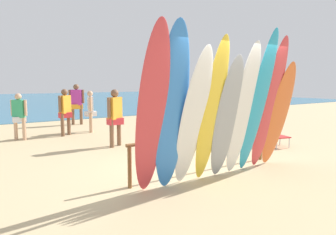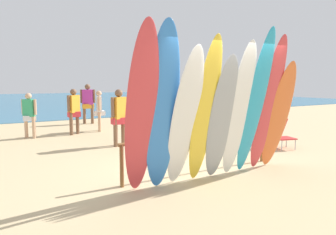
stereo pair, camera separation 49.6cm
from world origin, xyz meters
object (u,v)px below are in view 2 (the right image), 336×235
Objects in this scene: beachgoer_strolling at (74,108)px; surfboard_blue_1 at (162,108)px; surfboard_red_7 at (268,105)px; beach_chair_red at (246,125)px; surfboard_orange_8 at (279,116)px; surfboard_grey_4 at (222,119)px; surfboard_rack at (202,142)px; surfboard_red_0 at (142,110)px; beach_chair_blue at (281,132)px; surfboard_white_2 at (185,118)px; beachgoer_by_water at (88,101)px; beachgoer_near_rack at (99,108)px; beachgoer_photographing at (119,113)px; surfboard_teal_6 at (255,104)px; surfboard_white_5 at (239,111)px; surfboard_yellow_3 at (205,111)px; beach_chair_striped at (205,126)px; beachgoer_midbeach at (29,112)px.

surfboard_blue_1 is at bearing 54.09° from beachgoer_strolling.
surfboard_red_7 reaches higher than beach_chair_red.
surfboard_red_7 is at bearing 4.34° from surfboard_blue_1.
surfboard_grey_4 is at bearing -176.50° from surfboard_orange_8.
surfboard_rack is 1.82m from surfboard_red_0.
beach_chair_blue is at bearing 17.32° from surfboard_red_0.
surfboard_white_2 is 9.10m from beachgoer_by_water.
beachgoer_near_rack is at bearing 91.29° from surfboard_rack.
surfboard_white_2 reaches higher than beachgoer_by_water.
beachgoer_photographing is 0.93× the size of beachgoer_by_water.
surfboard_white_2 is 1.57m from surfboard_teal_6.
beach_chair_blue is (4.53, 1.34, -0.97)m from surfboard_blue_1.
beach_chair_blue is at bearing 24.05° from surfboard_grey_4.
surfboard_red_0 is at bearing -179.42° from surfboard_white_5.
surfboard_yellow_3 is 1.91m from surfboard_orange_8.
surfboard_white_5 is at bearing -6.59° from surfboard_white_2.
beach_chair_red is 1.00× the size of beach_chair_striped.
surfboard_white_5 is 6.84m from beachgoer_near_rack.
surfboard_rack is 1.72m from surfboard_orange_8.
surfboard_white_5 is 1.74× the size of beachgoer_near_rack.
beachgoer_strolling is 1.97× the size of beach_chair_blue.
surfboard_white_5 is at bearing -0.19° from surfboard_red_0.
surfboard_yellow_3 is 3.89m from beachgoer_photographing.
beachgoer_near_rack is at bearing 113.81° from beachgoer_by_water.
surfboard_red_0 is 4.01m from beachgoer_photographing.
surfboard_teal_6 is 3.10m from beach_chair_blue.
beachgoer_photographing reaches higher than beachgoer_strolling.
surfboard_rack is at bearing -21.74° from beachgoer_midbeach.
surfboard_white_5 is 7.17m from beachgoer_midbeach.
beachgoer_photographing reaches higher than surfboard_rack.
surfboard_red_7 is 1.72× the size of beachgoer_photographing.
surfboard_white_5 is 3.14× the size of beach_chair_red.
beach_chair_blue is at bearing 95.80° from beachgoer_strolling.
surfboard_teal_6 is at bearing 123.60° from beachgoer_by_water.
beachgoer_photographing is at bearing 115.47° from surfboard_red_7.
surfboard_yellow_3 is 1.81× the size of beachgoer_midbeach.
surfboard_orange_8 is (3.12, -0.05, -0.26)m from surfboard_red_0.
beach_chair_red is (2.72, 2.95, -0.97)m from surfboard_teal_6.
surfboard_white_5 is at bearing -20.74° from beachgoer_midbeach.
surfboard_yellow_3 reaches higher than beachgoer_near_rack.
surfboard_red_7 reaches higher than beachgoer_near_rack.
beachgoer_by_water reaches higher than beachgoer_strolling.
surfboard_blue_1 is at bearing 8.95° from beachgoer_near_rack.
beachgoer_strolling is at bearing 88.38° from surfboard_white_2.
surfboard_blue_1 is 4.82m from beach_chair_blue.
beachgoer_by_water is at bearing 91.26° from surfboard_grey_4.
surfboard_red_0 reaches higher than surfboard_yellow_3.
surfboard_teal_6 is 3.45× the size of beach_chair_red.
surfboard_white_2 is at bearing -176.26° from surfboard_orange_8.
beachgoer_midbeach is (-2.09, 2.61, -0.08)m from beachgoer_photographing.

